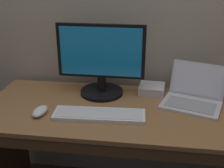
# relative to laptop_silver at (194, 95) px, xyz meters

# --- Properties ---
(desk) EXTENTS (1.50, 0.62, 0.72)m
(desk) POSITION_rel_laptop_silver_xyz_m (-0.38, -0.14, -0.26)
(desk) COLOR olive
(desk) RESTS_ON ground
(laptop_silver) EXTENTS (0.38, 0.36, 0.20)m
(laptop_silver) POSITION_rel_laptop_silver_xyz_m (0.00, 0.00, 0.00)
(laptop_silver) COLOR silver
(laptop_silver) RESTS_ON desk
(external_monitor) EXTENTS (0.50, 0.25, 0.42)m
(external_monitor) POSITION_rel_laptop_silver_xyz_m (-0.52, 0.04, 0.15)
(external_monitor) COLOR black
(external_monitor) RESTS_ON desk
(wired_keyboard) EXTENTS (0.47, 0.16, 0.02)m
(wired_keyboard) POSITION_rel_laptop_silver_xyz_m (-0.49, -0.23, -0.03)
(wired_keyboard) COLOR white
(wired_keyboard) RESTS_ON desk
(computer_mouse) EXTENTS (0.08, 0.13, 0.04)m
(computer_mouse) POSITION_rel_laptop_silver_xyz_m (-0.79, -0.25, -0.03)
(computer_mouse) COLOR white
(computer_mouse) RESTS_ON desk
(external_drive_box) EXTENTS (0.16, 0.15, 0.05)m
(external_drive_box) POSITION_rel_laptop_silver_xyz_m (-0.23, 0.10, -0.02)
(external_drive_box) COLOR silver
(external_drive_box) RESTS_ON desk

